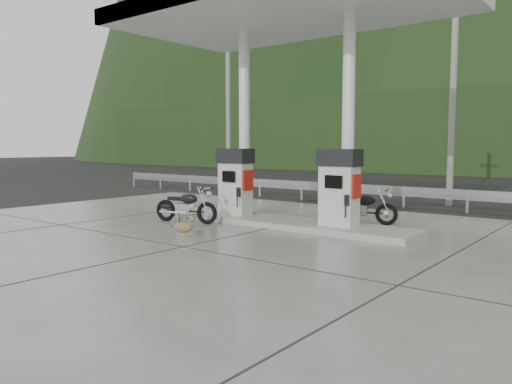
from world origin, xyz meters
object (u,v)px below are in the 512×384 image
Objects in this scene: gas_pump_left at (235,182)px; motorcycle_right at (362,208)px; gas_pump_right at (339,188)px; motorcycle_left at (186,207)px; duck at (183,228)px.

motorcycle_right is at bearing 25.63° from gas_pump_left.
motorcycle_left is at bearing -162.71° from gas_pump_right.
gas_pump_left is 1.03× the size of motorcycle_left.
motorcycle_right is (3.07, 1.47, -0.65)m from gas_pump_left.
gas_pump_left and gas_pump_right have the same top height.
motorcycle_right is (3.76, 2.68, -0.01)m from motorcycle_left.
gas_pump_right is 1.06× the size of motorcycle_right.
gas_pump_left is 1.53m from motorcycle_left.
gas_pump_right reaches higher than motorcycle_left.
motorcycle_left is at bearing -161.33° from motorcycle_right.
gas_pump_right is 3.73m from duck.
motorcycle_left is (-0.69, -1.21, -0.63)m from gas_pump_left.
motorcycle_left is 3.18× the size of duck.
duck is (1.46, -1.48, -0.22)m from motorcycle_left.
gas_pump_right is at bearing 4.67° from motorcycle_left.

